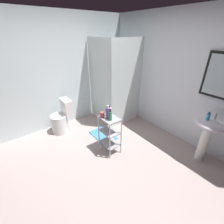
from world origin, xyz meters
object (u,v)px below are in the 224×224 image
lotion_bottle_white (109,111)px  body_wash_bottle_green (110,115)px  storage_cart (110,132)px  rinse_cup (102,115)px  shower_stall (114,102)px  bath_mat (103,135)px  toilet (62,119)px  hand_soap_bottle (208,117)px  pedestal_sink (207,133)px  conditioner_bottle_purple (108,113)px

lotion_bottle_white → body_wash_bottle_green: 0.16m
storage_cart → rinse_cup: (-0.11, -0.08, 0.35)m
shower_stall → lotion_bottle_white: 1.25m
body_wash_bottle_green → bath_mat: body_wash_bottle_green is taller
toilet → storage_cart: toilet is taller
storage_cart → body_wash_bottle_green: 0.40m
rinse_cup → hand_soap_bottle: bearing=45.8°
pedestal_sink → bath_mat: size_ratio=1.35×
toilet → hand_soap_bottle: size_ratio=5.45×
lotion_bottle_white → rinse_cup: size_ratio=2.12×
hand_soap_bottle → toilet: bearing=-144.7°
shower_stall → hand_soap_bottle: bearing=8.9°
toilet → body_wash_bottle_green: size_ratio=3.59×
toilet → conditioner_bottle_purple: conditioner_bottle_purple is taller
toilet → storage_cart: 1.32m
toilet → rinse_cup: (1.11, 0.40, 0.47)m
pedestal_sink → rinse_cup: 1.81m
storage_cart → hand_soap_bottle: size_ratio=5.31×
shower_stall → lotion_bottle_white: size_ratio=9.88×
conditioner_bottle_purple → rinse_cup: size_ratio=2.57×
hand_soap_bottle → conditioner_bottle_purple: size_ratio=0.57×
rinse_cup → body_wash_bottle_green: bearing=16.3°
conditioner_bottle_purple → rinse_cup: 0.12m
pedestal_sink → lotion_bottle_white: (-1.25, -1.13, 0.25)m
rinse_cup → bath_mat: 0.90m
storage_cart → bath_mat: bearing=161.1°
lotion_bottle_white → rinse_cup: (-0.03, -0.13, -0.04)m
pedestal_sink → storage_cart: bearing=-135.1°
conditioner_bottle_purple → shower_stall: bearing=137.4°
hand_soap_bottle → pedestal_sink: bearing=-1.2°
lotion_bottle_white → bath_mat: lotion_bottle_white is taller
bath_mat → body_wash_bottle_green: bearing=-19.7°
shower_stall → toilet: (-0.26, -1.33, -0.15)m
body_wash_bottle_green → pedestal_sink: bearing=47.3°
hand_soap_bottle → lotion_bottle_white: bearing=-136.6°
pedestal_sink → storage_cart: (-1.18, -1.18, -0.14)m
toilet → lotion_bottle_white: (1.15, 0.53, 0.51)m
lotion_bottle_white → conditioner_bottle_purple: 0.10m
shower_stall → conditioner_bottle_purple: shower_stall is taller
storage_cart → hand_soap_bottle: hand_soap_bottle is taller
storage_cart → conditioner_bottle_purple: (-0.01, -0.03, 0.41)m
shower_stall → rinse_cup: (0.86, -0.93, 0.32)m
lotion_bottle_white → body_wash_bottle_green: body_wash_bottle_green is taller
shower_stall → lotion_bottle_white: bearing=-41.9°
hand_soap_bottle → bath_mat: (-1.61, -1.01, -0.86)m
toilet → rinse_cup: rinse_cup is taller
pedestal_sink → conditioner_bottle_purple: 1.72m
shower_stall → storage_cart: (0.97, -0.85, -0.03)m
body_wash_bottle_green → conditioner_bottle_purple: bearing=175.4°
toilet → bath_mat: size_ratio=1.27×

